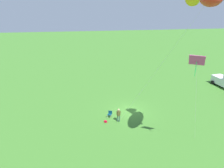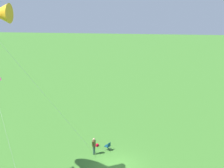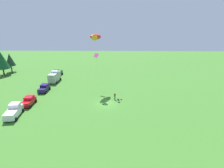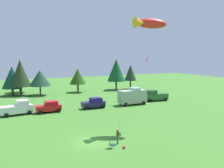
% 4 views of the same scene
% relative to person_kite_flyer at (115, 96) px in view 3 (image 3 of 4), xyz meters
% --- Properties ---
extents(ground_plane, '(160.00, 160.00, 0.00)m').
position_rel_person_kite_flyer_xyz_m(ground_plane, '(-2.39, 1.89, -1.02)').
color(ground_plane, '#3A7228').
extents(person_kite_flyer, '(0.43, 0.52, 1.74)m').
position_rel_person_kite_flyer_xyz_m(person_kite_flyer, '(0.00, 0.00, 0.00)').
color(person_kite_flyer, '#355547').
rests_on(person_kite_flyer, ground).
extents(folding_chair, '(0.65, 0.65, 0.82)m').
position_rel_person_kite_flyer_xyz_m(folding_chair, '(-1.29, -0.87, -0.53)').
color(folding_chair, '#0B374B').
rests_on(folding_chair, ground).
extents(backpack_on_grass, '(0.37, 0.39, 0.22)m').
position_rel_person_kite_flyer_xyz_m(backpack_on_grass, '(-0.07, -1.57, -0.91)').
color(backpack_on_grass, red).
rests_on(backpack_on_grass, ground).
extents(truck_white_pickup, '(5.22, 2.95, 2.34)m').
position_rel_person_kite_flyer_xyz_m(truck_white_pickup, '(-8.18, 19.67, 0.08)').
color(truck_white_pickup, silver).
rests_on(truck_white_pickup, ground).
extents(car_red_sedan, '(4.22, 2.23, 1.89)m').
position_rel_person_kite_flyer_xyz_m(car_red_sedan, '(-3.15, 19.15, -0.07)').
color(car_red_sedan, red).
rests_on(car_red_sedan, ground).
extents(car_navy_hatch, '(4.22, 2.23, 1.89)m').
position_rel_person_kite_flyer_xyz_m(car_navy_hatch, '(5.02, 18.88, -0.07)').
color(car_navy_hatch, '#1E1B4E').
rests_on(car_navy_hatch, ground).
extents(van_motorhome_grey, '(5.48, 2.77, 3.34)m').
position_rel_person_kite_flyer_xyz_m(van_motorhome_grey, '(13.13, 18.72, 0.62)').
color(van_motorhome_grey, '#99A893').
rests_on(van_motorhome_grey, ground).
extents(truck_green_flatbed, '(5.23, 2.98, 2.34)m').
position_rel_person_kite_flyer_xyz_m(truck_green_flatbed, '(19.58, 20.11, 0.08)').
color(truck_green_flatbed, '#275C29').
rests_on(truck_green_flatbed, ground).
extents(kite_large_fish, '(10.09, 6.62, 14.83)m').
position_rel_person_kite_flyer_xyz_m(kite_large_fish, '(7.24, 4.97, 12.99)').
color(kite_large_fish, red).
rests_on(kite_large_fish, ground).
extents(kite_diamond_rainbow, '(3.43, 3.39, 9.82)m').
position_rel_person_kite_flyer_xyz_m(kite_diamond_rainbow, '(7.07, 4.96, 8.16)').
color(kite_diamond_rainbow, '#D43D99').
rests_on(kite_diamond_rainbow, ground).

